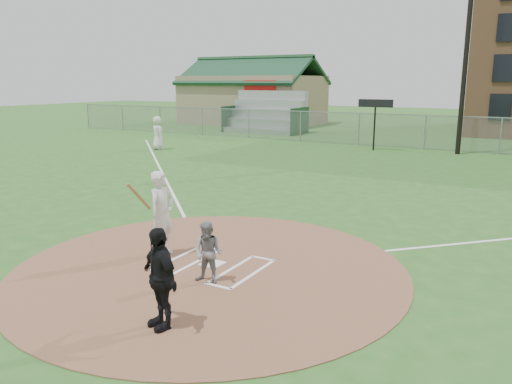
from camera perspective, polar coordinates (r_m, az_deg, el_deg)
The scene contains 14 objects.
ground at distance 10.90m, azimuth -5.27°, elevation -8.69°, with size 140.00×140.00×0.00m, color #285B1F.
dirt_circle at distance 10.90m, azimuth -5.28°, elevation -8.64°, with size 8.40×8.40×0.02m, color brown.
home_plate at distance 11.06m, azimuth -5.00°, elevation -8.18°, with size 0.45×0.45×0.03m, color white.
foul_line_third at distance 23.15m, azimuth -10.85°, elevation 2.55°, with size 0.10×24.00×0.01m, color white.
catcher at distance 9.92m, azimuth -5.48°, elevation -6.92°, with size 0.60×0.47×1.24m, color gray.
umpire at distance 8.24m, azimuth -10.96°, elevation -9.62°, with size 0.99×0.41×1.69m, color black.
ondeck_player at distance 29.91m, azimuth -11.19°, elevation 6.63°, with size 0.95×0.62×1.94m, color silver.
batters_boxes at distance 11.01m, azimuth -4.83°, elevation -8.33°, with size 2.08×1.88×0.01m.
batter_at_plate at distance 11.51m, azimuth -10.71°, elevation -2.45°, with size 0.63×1.06×1.96m.
outfield_fence at distance 31.00m, azimuth 18.76°, elevation 6.49°, with size 56.08×0.08×2.03m.
bleachers at distance 39.39m, azimuth 1.02°, elevation 9.14°, with size 6.08×3.20×3.20m.
clubhouse at distance 47.72m, azimuth -0.35°, elevation 10.70°, with size 12.20×8.71×6.23m.
light_pole at distance 29.67m, azimuth 23.10°, elevation 16.76°, with size 1.20×0.30×12.22m.
scoreboard_sign at distance 29.74m, azimuth 13.48°, elevation 9.23°, with size 2.00×0.10×2.93m.
Camera 1 is at (5.87, -8.30, 3.94)m, focal length 35.00 mm.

